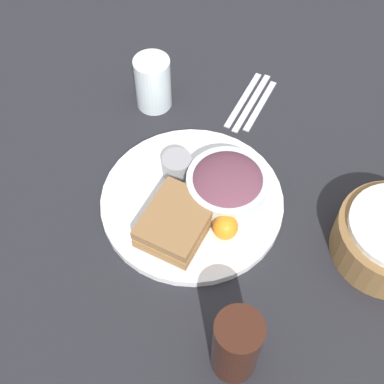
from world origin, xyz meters
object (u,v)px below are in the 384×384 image
(salad_bowl, at_px, (227,184))
(drink_glass, at_px, (236,345))
(sandwich, at_px, (177,222))
(knife, at_px, (252,102))
(dressing_cup, at_px, (177,165))
(water_glass, at_px, (153,83))
(plate, at_px, (192,201))
(fork, at_px, (243,99))
(spoon, at_px, (260,105))

(salad_bowl, distance_m, drink_glass, 0.28)
(sandwich, height_order, knife, sandwich)
(dressing_cup, height_order, water_glass, water_glass)
(sandwich, bearing_deg, plate, -170.22)
(fork, bearing_deg, knife, -90.00)
(dressing_cup, xyz_separation_m, spoon, (-0.23, 0.04, -0.03))
(dressing_cup, xyz_separation_m, fork, (-0.23, 0.01, -0.03))
(salad_bowl, height_order, dressing_cup, salad_bowl)
(spoon, bearing_deg, knife, 90.00)
(knife, distance_m, spoon, 0.02)
(dressing_cup, height_order, fork, dressing_cup)
(knife, xyz_separation_m, spoon, (-0.00, 0.02, 0.00))
(plate, height_order, drink_glass, drink_glass)
(salad_bowl, xyz_separation_m, water_glass, (-0.12, -0.23, 0.01))
(dressing_cup, bearing_deg, sandwich, 32.97)
(dressing_cup, xyz_separation_m, water_glass, (-0.13, -0.14, 0.02))
(sandwich, distance_m, dressing_cup, 0.12)
(salad_bowl, distance_m, water_glass, 0.26)
(water_glass, bearing_deg, fork, 124.87)
(plate, bearing_deg, sandwich, 9.78)
(drink_glass, distance_m, knife, 0.51)
(salad_bowl, bearing_deg, spoon, -166.56)
(drink_glass, relative_size, knife, 0.78)
(dressing_cup, relative_size, knife, 0.30)
(water_glass, bearing_deg, sandwich, 41.77)
(dressing_cup, bearing_deg, water_glass, -132.71)
(spoon, bearing_deg, plate, 176.09)
(plate, xyz_separation_m, dressing_cup, (-0.03, -0.05, 0.03))
(sandwich, height_order, water_glass, water_glass)
(drink_glass, bearing_deg, knife, -154.17)
(plate, xyz_separation_m, sandwich, (0.06, 0.01, 0.03))
(fork, height_order, spoon, same)
(salad_bowl, height_order, drink_glass, drink_glass)
(sandwich, xyz_separation_m, spoon, (-0.33, -0.02, -0.03))
(sandwich, bearing_deg, dressing_cup, -147.03)
(water_glass, bearing_deg, knife, 122.25)
(plate, height_order, salad_bowl, salad_bowl)
(plate, bearing_deg, water_glass, -130.33)
(plate, relative_size, salad_bowl, 2.26)
(sandwich, height_order, dressing_cup, sandwich)
(salad_bowl, height_order, water_glass, water_glass)
(dressing_cup, relative_size, drink_glass, 0.39)
(fork, relative_size, spoon, 1.11)
(plate, relative_size, knife, 1.84)
(salad_bowl, bearing_deg, water_glass, -117.31)
(salad_bowl, distance_m, dressing_cup, 0.10)
(salad_bowl, distance_m, knife, 0.24)
(plate, distance_m, knife, 0.26)
(plate, bearing_deg, drink_glass, 44.83)
(knife, bearing_deg, fork, 90.00)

